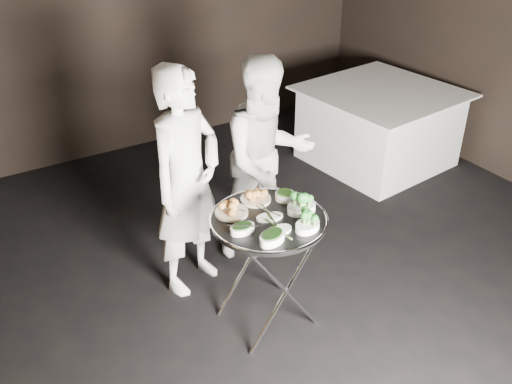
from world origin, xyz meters
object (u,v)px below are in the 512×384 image
waiter_right (267,159)px  dining_table (378,126)px  serving_tray (269,220)px  waiter_left (187,183)px  tray_stand (268,266)px

waiter_right → dining_table: 1.98m
dining_table → waiter_right: bearing=-159.1°
serving_tray → waiter_right: bearing=57.8°
waiter_left → waiter_right: waiter_left is taller
serving_tray → tray_stand: bearing=90.0°
serving_tray → waiter_left: 0.71m
tray_stand → waiter_left: waiter_left is taller
waiter_right → tray_stand: bearing=-115.7°
waiter_left → dining_table: 2.67m
waiter_right → dining_table: bearing=27.3°
serving_tray → waiter_left: bearing=110.0°
waiter_right → dining_table: waiter_right is taller
waiter_right → dining_table: (1.81, 0.69, -0.41)m
waiter_left → waiter_right: (0.71, 0.08, -0.04)m
dining_table → tray_stand: bearing=-147.9°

